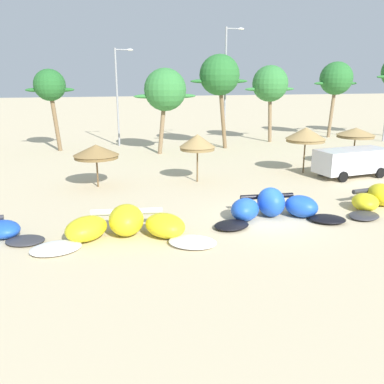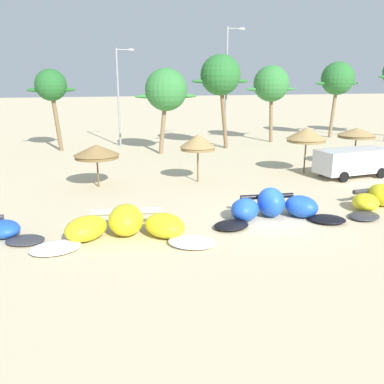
{
  "view_description": "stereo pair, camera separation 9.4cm",
  "coord_description": "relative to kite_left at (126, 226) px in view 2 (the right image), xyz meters",
  "views": [
    {
      "loc": [
        -8.0,
        -16.57,
        6.39
      ],
      "look_at": [
        -3.05,
        2.0,
        1.0
      ],
      "focal_mm": 38.34,
      "sensor_mm": 36.0,
      "label": 1
    },
    {
      "loc": [
        -7.9,
        -16.59,
        6.39
      ],
      "look_at": [
        -3.05,
        2.0,
        1.0
      ],
      "focal_mm": 38.34,
      "sensor_mm": 36.0,
      "label": 2
    }
  ],
  "objects": [
    {
      "name": "ground_plane",
      "position": [
        6.55,
        0.61,
        -0.49
      ],
      "size": [
        260.0,
        260.0,
        0.0
      ],
      "primitive_type": "plane",
      "color": "beige"
    },
    {
      "name": "kite_left",
      "position": [
        0.0,
        0.0,
        0.0
      ],
      "size": [
        7.48,
        3.98,
        1.28
      ],
      "color": "white",
      "rests_on": "ground"
    },
    {
      "name": "kite_left_of_center",
      "position": [
        6.92,
        0.67,
        0.04
      ],
      "size": [
        6.47,
        3.22,
        1.38
      ],
      "color": "black",
      "rests_on": "ground"
    },
    {
      "name": "beach_umbrella_near_van",
      "position": [
        -0.77,
        8.65,
        1.68
      ],
      "size": [
        2.7,
        2.7,
        2.58
      ],
      "color": "brown",
      "rests_on": "ground"
    },
    {
      "name": "beach_umbrella_middle",
      "position": [
        5.37,
        8.34,
        2.03
      ],
      "size": [
        2.25,
        2.25,
        3.02
      ],
      "color": "brown",
      "rests_on": "ground"
    },
    {
      "name": "beach_umbrella_near_palms",
      "position": [
        13.14,
        8.87,
        2.16
      ],
      "size": [
        2.72,
        2.72,
        3.14
      ],
      "color": "brown",
      "rests_on": "ground"
    },
    {
      "name": "beach_umbrella_outermost",
      "position": [
        17.83,
        9.91,
        2.01
      ],
      "size": [
        2.76,
        2.76,
        2.86
      ],
      "color": "brown",
      "rests_on": "ground"
    },
    {
      "name": "parked_car_second",
      "position": [
        15.52,
        7.04,
        0.6
      ],
      "size": [
        5.14,
        2.66,
        1.84
      ],
      "color": "silver",
      "rests_on": "ground"
    },
    {
      "name": "palm_left",
      "position": [
        -3.94,
        22.52,
        5.15
      ],
      "size": [
        4.08,
        2.72,
        7.12
      ],
      "color": "brown",
      "rests_on": "ground"
    },
    {
      "name": "palm_left_of_gap",
      "position": [
        5.45,
        18.72,
        4.85
      ],
      "size": [
        5.31,
        3.54,
        7.17
      ],
      "color": "#7F6647",
      "rests_on": "ground"
    },
    {
      "name": "palm_center_left",
      "position": [
        10.67,
        20.02,
        6.04
      ],
      "size": [
        5.39,
        3.59,
        8.39
      ],
      "color": "brown",
      "rests_on": "ground"
    },
    {
      "name": "palm_center_right",
      "position": [
        16.78,
        22.49,
        5.24
      ],
      "size": [
        5.3,
        3.53,
        7.56
      ],
      "color": "#7F6647",
      "rests_on": "ground"
    },
    {
      "name": "palm_right_of_gap",
      "position": [
        25.14,
        23.95,
        5.72
      ],
      "size": [
        5.21,
        3.47,
        8.02
      ],
      "color": "#7F6647",
      "rests_on": "ground"
    },
    {
      "name": "lamppost_west",
      "position": [
        2.04,
        23.93,
        4.53
      ],
      "size": [
        1.75,
        0.24,
        8.98
      ],
      "color": "gray",
      "rests_on": "ground"
    },
    {
      "name": "lamppost_west_center",
      "position": [
        11.59,
        20.72,
        5.41
      ],
      "size": [
        1.77,
        0.24,
        10.71
      ],
      "color": "gray",
      "rests_on": "ground"
    }
  ]
}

